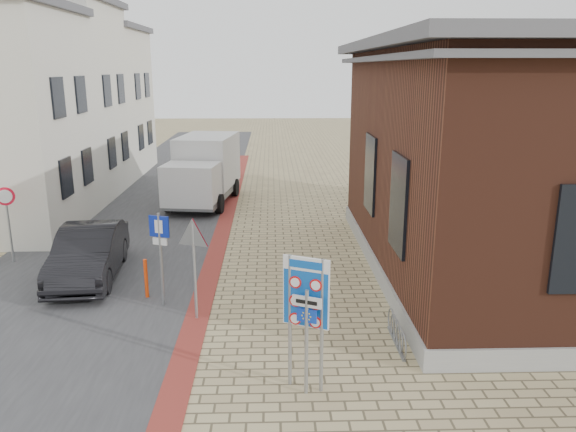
# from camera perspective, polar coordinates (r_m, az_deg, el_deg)

# --- Properties ---
(ground) EXTENTS (120.00, 120.00, 0.00)m
(ground) POSITION_cam_1_polar(r_m,az_deg,el_deg) (10.97, -0.83, -18.40)
(ground) COLOR tan
(ground) RESTS_ON ground
(road_strip) EXTENTS (7.00, 60.00, 0.02)m
(road_strip) POSITION_cam_1_polar(r_m,az_deg,el_deg) (25.48, -13.85, 0.80)
(road_strip) COLOR #38383A
(road_strip) RESTS_ON ground
(curb_strip) EXTENTS (0.60, 40.00, 0.02)m
(curb_strip) POSITION_cam_1_polar(r_m,az_deg,el_deg) (20.17, -6.98, -2.55)
(curb_strip) COLOR maroon
(curb_strip) RESTS_ON ground
(townhouse_mid) EXTENTS (7.40, 6.40, 9.10)m
(townhouse_mid) POSITION_cam_1_polar(r_m,az_deg,el_deg) (29.30, -23.94, 10.80)
(townhouse_mid) COLOR silver
(townhouse_mid) RESTS_ON ground
(townhouse_far) EXTENTS (7.40, 6.40, 8.30)m
(townhouse_far) POSITION_cam_1_polar(r_m,az_deg,el_deg) (34.95, -20.22, 10.95)
(townhouse_far) COLOR silver
(townhouse_far) RESTS_ON ground
(bike_rack) EXTENTS (0.08, 1.80, 0.60)m
(bike_rack) POSITION_cam_1_polar(r_m,az_deg,el_deg) (13.04, 10.98, -11.60)
(bike_rack) COLOR slate
(bike_rack) RESTS_ON ground
(sedan) EXTENTS (2.05, 4.77, 1.53)m
(sedan) POSITION_cam_1_polar(r_m,az_deg,el_deg) (17.42, -19.58, -3.57)
(sedan) COLOR black
(sedan) RESTS_ON ground
(box_truck) EXTENTS (3.03, 5.96, 2.99)m
(box_truck) POSITION_cam_1_polar(r_m,az_deg,el_deg) (25.72, -8.54, 4.70)
(box_truck) COLOR slate
(box_truck) RESTS_ON ground
(border_sign) EXTENTS (0.85, 0.42, 2.67)m
(border_sign) POSITION_cam_1_polar(r_m,az_deg,el_deg) (10.52, 1.84, -8.09)
(border_sign) COLOR gray
(border_sign) RESTS_ON ground
(essen_sign) EXTENTS (0.53, 0.27, 2.11)m
(essen_sign) POSITION_cam_1_polar(r_m,az_deg,el_deg) (10.57, 1.90, -11.24)
(essen_sign) COLOR gray
(essen_sign) RESTS_ON ground
(parking_sign) EXTENTS (0.53, 0.22, 2.49)m
(parking_sign) POSITION_cam_1_polar(r_m,az_deg,el_deg) (14.62, -12.86, -2.72)
(parking_sign) COLOR gray
(parking_sign) RESTS_ON ground
(yield_sign) EXTENTS (0.86, 0.38, 2.52)m
(yield_sign) POSITION_cam_1_polar(r_m,az_deg,el_deg) (13.58, -9.59, -2.86)
(yield_sign) COLOR gray
(yield_sign) RESTS_ON ground
(speed_sign) EXTENTS (0.56, 0.18, 2.45)m
(speed_sign) POSITION_cam_1_polar(r_m,az_deg,el_deg) (19.54, -26.62, 0.34)
(speed_sign) COLOR gray
(speed_sign) RESTS_ON ground
(bollard) EXTENTS (0.11, 0.11, 1.09)m
(bollard) POSITION_cam_1_polar(r_m,az_deg,el_deg) (15.56, -14.22, -6.20)
(bollard) COLOR #FF430D
(bollard) RESTS_ON ground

